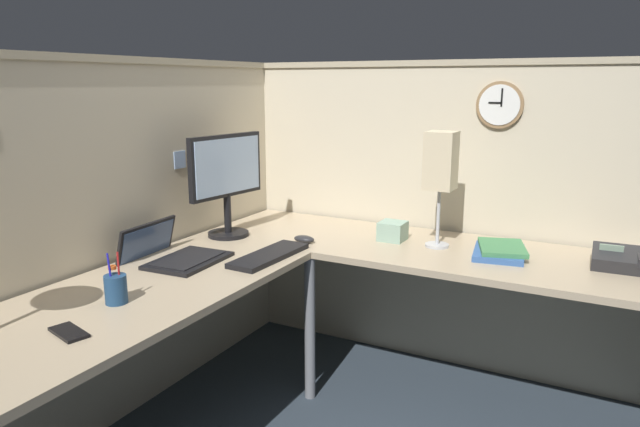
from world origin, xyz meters
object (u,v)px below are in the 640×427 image
Objects in this scene: keyboard at (269,255)px; desk_lamp_paper at (441,164)px; laptop at (170,254)px; monitor at (227,177)px; office_phone at (621,260)px; pen_cup at (116,289)px; cell_phone at (69,332)px; tissue_box at (393,231)px; wall_clock at (500,105)px; book_stack at (500,251)px; computer_mouse at (304,239)px.

desk_lamp_paper is at bearing -46.54° from keyboard.
laptop is 0.42m from keyboard.
desk_lamp_paper is (0.30, -0.97, 0.09)m from monitor.
desk_lamp_paper is at bearing 92.39° from office_phone.
desk_lamp_paper reaches higher than keyboard.
pen_cup is 0.85× the size of office_phone.
desk_lamp_paper is (0.74, -0.95, 0.36)m from laptop.
desk_lamp_paper is at bearing -52.26° from laptop.
cell_phone is 0.27× the size of desk_lamp_paper.
monitor is 4.17× the size of tissue_box.
keyboard is 3.58× the size of tissue_box.
wall_clock reaches higher than keyboard.
monitor is at bearing 118.40° from wall_clock.
book_stack is (0.29, -1.25, -0.27)m from monitor.
wall_clock is (0.31, -0.40, 0.59)m from tissue_box.
desk_lamp_paper is 0.41m from tissue_box.
pen_cup is at bearing 30.06° from cell_phone.
tissue_box is 0.78m from wall_clock.
tissue_box is at bearing 87.83° from desk_lamp_paper.
monitor is at bearing 100.07° from computer_mouse.
book_stack is at bearing -91.78° from tissue_box.
office_phone is 0.47m from book_stack.
computer_mouse reaches higher than cell_phone.
laptop is 0.93× the size of keyboard.
tissue_box is at bearing 91.35° from office_phone.
tissue_box is at bearing 88.22° from book_stack.
wall_clock is at bearing -61.60° from monitor.
wall_clock reaches higher than tissue_box.
keyboard is at bearing 137.44° from wall_clock.
book_stack is at bearing -91.48° from desk_lamp_paper.
book_stack is at bearing -161.94° from wall_clock.
keyboard is 4.13× the size of computer_mouse.
pen_cup is at bearing 167.76° from keyboard.
office_phone is (1.24, -1.52, -0.02)m from pen_cup.
desk_lamp_paper reaches higher than pen_cup.
pen_cup is at bearing 138.67° from book_stack.
pen_cup is (-0.98, 0.19, 0.04)m from computer_mouse.
wall_clock reaches higher than cell_phone.
monitor is at bearing 112.43° from tissue_box.
office_phone is at bearing -78.92° from computer_mouse.
keyboard is at bearing -58.72° from laptop.
laptop is at bearing 143.55° from computer_mouse.
computer_mouse is 0.72× the size of cell_phone.
book_stack is (0.73, -1.24, -0.00)m from laptop.
pen_cup is 1.89m from wall_clock.
pen_cup is 1.33m from tissue_box.
pen_cup reaches higher than tissue_box.
keyboard is 0.29m from computer_mouse.
computer_mouse is 0.72m from desk_lamp_paper.
tissue_box reaches higher than book_stack.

